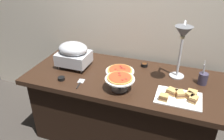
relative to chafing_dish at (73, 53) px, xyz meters
The scene contains 12 objects.
ground_plane 1.06m from the chafing_dish, ahead, with size 8.00×8.00×0.00m, color #38332D.
back_wall 0.78m from the chafing_dish, 41.05° to the left, with size 4.40×0.04×2.40m, color beige.
buffet_table 0.76m from the chafing_dish, ahead, with size 1.90×0.84×0.76m.
chafing_dish is the anchor object (origin of this frame).
heat_lamp 1.09m from the chafing_dish, ahead, with size 0.15×0.30×0.56m.
pizza_plate_front 0.51m from the chafing_dish, ahead, with size 0.29×0.29×0.03m.
pizza_plate_center 0.64m from the chafing_dish, 23.39° to the right, with size 0.26×0.26×0.13m.
sandwich_platter 1.14m from the chafing_dish, 10.86° to the right, with size 0.38×0.27×0.06m.
sauce_cup_near 0.32m from the chafing_dish, 87.57° to the right, with size 0.07×0.07×0.03m.
sauce_cup_far 0.76m from the chafing_dish, 19.92° to the left, with size 0.07×0.07×0.03m.
utensil_holder 1.29m from the chafing_dish, ahead, with size 0.08×0.08×0.23m.
serving_spatula 0.38m from the chafing_dish, 54.01° to the right, with size 0.07×0.17×0.01m.
Camera 1 is at (0.54, -1.82, 1.87)m, focal length 35.72 mm.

